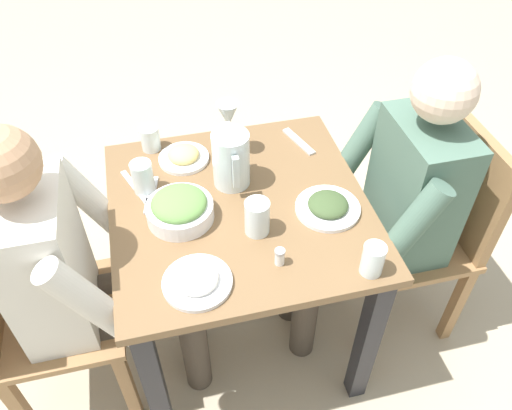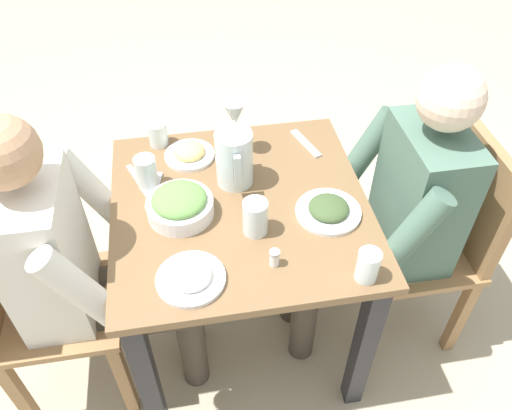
% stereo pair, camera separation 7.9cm
% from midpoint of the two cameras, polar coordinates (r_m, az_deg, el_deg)
% --- Properties ---
extents(ground_plane, '(8.00, 8.00, 0.00)m').
position_cam_midpoint_polar(ground_plane, '(2.19, -2.49, -13.62)').
color(ground_plane, tan).
extents(dining_table, '(0.81, 0.81, 0.72)m').
position_cam_midpoint_polar(dining_table, '(1.72, -3.09, -3.23)').
color(dining_table, brown).
rests_on(dining_table, ground_plane).
extents(chair_near, '(0.40, 0.40, 0.87)m').
position_cam_midpoint_polar(chair_near, '(1.80, -25.24, -10.80)').
color(chair_near, '#997047').
rests_on(chair_near, ground_plane).
extents(chair_far, '(0.40, 0.40, 0.87)m').
position_cam_midpoint_polar(chair_far, '(1.96, 17.83, -2.24)').
color(chair_far, '#997047').
rests_on(chair_far, ground_plane).
extents(diner_near, '(0.48, 0.53, 1.17)m').
position_cam_midpoint_polar(diner_near, '(1.64, -19.93, -6.95)').
color(diner_near, silver).
rests_on(diner_near, ground_plane).
extents(diner_far, '(0.48, 0.53, 1.17)m').
position_cam_midpoint_polar(diner_far, '(1.77, 13.08, -0.19)').
color(diner_far, '#4C6B5B').
rests_on(diner_far, ground_plane).
extents(water_pitcher, '(0.16, 0.12, 0.19)m').
position_cam_midpoint_polar(water_pitcher, '(1.64, -4.26, 5.03)').
color(water_pitcher, silver).
rests_on(water_pitcher, dining_table).
extents(salad_bowl, '(0.20, 0.20, 0.09)m').
position_cam_midpoint_polar(salad_bowl, '(1.57, -9.89, -0.37)').
color(salad_bowl, white).
rests_on(salad_bowl, dining_table).
extents(plate_dolmas, '(0.20, 0.20, 0.05)m').
position_cam_midpoint_polar(plate_dolmas, '(1.60, 6.59, -0.16)').
color(plate_dolmas, white).
rests_on(plate_dolmas, dining_table).
extents(plate_yoghurt, '(0.19, 0.19, 0.05)m').
position_cam_midpoint_polar(plate_yoghurt, '(1.41, -8.16, -8.29)').
color(plate_yoghurt, white).
rests_on(plate_yoghurt, dining_table).
extents(plate_fries, '(0.17, 0.17, 0.05)m').
position_cam_midpoint_polar(plate_fries, '(1.80, -9.29, 5.36)').
color(plate_fries, white).
rests_on(plate_fries, dining_table).
extents(water_glass_near_right, '(0.06, 0.06, 0.10)m').
position_cam_midpoint_polar(water_glass_near_right, '(1.43, 11.30, -5.98)').
color(water_glass_near_right, silver).
rests_on(water_glass_near_right, dining_table).
extents(water_glass_far_right, '(0.07, 0.07, 0.11)m').
position_cam_midpoint_polar(water_glass_far_right, '(1.68, -13.77, 2.96)').
color(water_glass_far_right, silver).
rests_on(water_glass_far_right, dining_table).
extents(water_glass_near_left, '(0.07, 0.07, 0.11)m').
position_cam_midpoint_polar(water_glass_near_left, '(1.50, -1.38, -1.40)').
color(water_glass_near_left, silver).
rests_on(water_glass_near_left, dining_table).
extents(water_glass_center, '(0.07, 0.07, 0.09)m').
position_cam_midpoint_polar(water_glass_center, '(1.85, -12.86, 7.20)').
color(water_glass_center, silver).
rests_on(water_glass_center, dining_table).
extents(wine_glass, '(0.08, 0.08, 0.20)m').
position_cam_midpoint_polar(wine_glass, '(1.74, -4.43, 9.64)').
color(wine_glass, silver).
rests_on(wine_glass, dining_table).
extents(salt_shaker, '(0.03, 0.03, 0.05)m').
position_cam_midpoint_polar(salt_shaker, '(1.44, 1.07, -5.79)').
color(salt_shaker, white).
rests_on(salt_shaker, dining_table).
extents(fork_near, '(0.17, 0.08, 0.01)m').
position_cam_midpoint_polar(fork_near, '(1.86, 3.54, 7.03)').
color(fork_near, silver).
rests_on(fork_near, dining_table).
extents(knife_near, '(0.18, 0.08, 0.01)m').
position_cam_midpoint_polar(knife_near, '(1.73, -14.56, 1.91)').
color(knife_near, silver).
rests_on(knife_near, dining_table).
extents(fork_far, '(0.17, 0.06, 0.01)m').
position_cam_midpoint_polar(fork_far, '(1.69, -12.86, 1.07)').
color(fork_far, silver).
rests_on(fork_far, dining_table).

